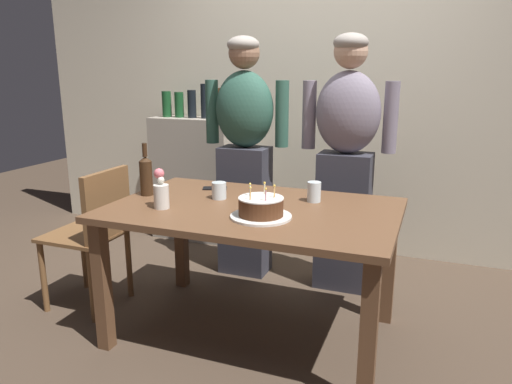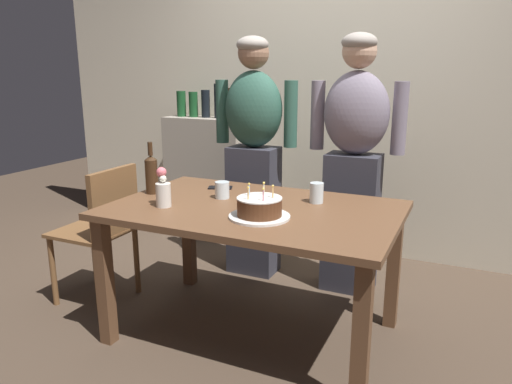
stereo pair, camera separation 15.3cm
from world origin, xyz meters
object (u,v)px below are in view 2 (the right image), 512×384
at_px(person_woman_cardigan, 354,161).
at_px(water_glass_far, 317,193).
at_px(flower_vase, 163,191).
at_px(person_man_bearded, 254,154).
at_px(wine_bottle, 151,173).
at_px(cell_phone, 220,188).
at_px(birthday_cake, 259,208).
at_px(dining_chair, 104,224).
at_px(water_glass_near, 222,190).

bearing_deg(person_woman_cardigan, water_glass_far, 84.03).
distance_m(flower_vase, person_man_bearded, 0.99).
bearing_deg(wine_bottle, cell_phone, 42.11).
relative_size(water_glass_far, person_man_bearded, 0.07).
bearing_deg(person_woman_cardigan, birthday_cake, 76.60).
bearing_deg(dining_chair, person_man_bearded, 142.68).
xyz_separation_m(cell_phone, dining_chair, (-0.65, -0.32, -0.23)).
xyz_separation_m(birthday_cake, cell_phone, (-0.46, 0.45, -0.04)).
bearing_deg(cell_phone, dining_chair, -174.87).
bearing_deg(cell_phone, water_glass_far, -27.53).
xyz_separation_m(water_glass_far, person_man_bearded, (-0.65, 0.58, 0.08)).
bearing_deg(water_glass_far, water_glass_near, -165.94).
distance_m(water_glass_near, flower_vase, 0.35).
xyz_separation_m(wine_bottle, dining_chair, (-0.35, -0.05, -0.34)).
bearing_deg(water_glass_far, birthday_cake, -113.92).
height_order(birthday_cake, person_man_bearded, person_man_bearded).
xyz_separation_m(cell_phone, person_woman_cardigan, (0.69, 0.51, 0.13)).
bearing_deg(flower_vase, person_woman_cardigan, 52.02).
bearing_deg(wine_bottle, water_glass_far, 12.25).
relative_size(birthday_cake, cell_phone, 2.10).
height_order(water_glass_far, person_man_bearded, person_man_bearded).
xyz_separation_m(water_glass_far, dining_chair, (-1.28, -0.25, -0.28)).
relative_size(cell_phone, dining_chair, 0.17).
bearing_deg(water_glass_near, birthday_cake, -36.21).
relative_size(person_woman_cardigan, dining_chair, 1.90).
distance_m(water_glass_near, person_man_bearded, 0.73).
height_order(wine_bottle, dining_chair, wine_bottle).
height_order(birthday_cake, wine_bottle, wine_bottle).
bearing_deg(person_man_bearded, water_glass_near, 100.77).
relative_size(birthday_cake, flower_vase, 1.46).
bearing_deg(water_glass_far, cell_phone, 173.70).
bearing_deg(person_man_bearded, water_glass_far, 137.98).
height_order(birthday_cake, cell_phone, birthday_cake).
bearing_deg(water_glass_near, water_glass_far, 14.06).
distance_m(cell_phone, person_man_bearded, 0.53).
xyz_separation_m(wine_bottle, flower_vase, (0.22, -0.20, -0.03)).
xyz_separation_m(water_glass_near, wine_bottle, (-0.42, -0.07, 0.07)).
bearing_deg(water_glass_far, person_man_bearded, 137.98).
distance_m(birthday_cake, person_woman_cardigan, 0.99).
xyz_separation_m(water_glass_near, water_glass_far, (0.51, 0.13, 0.01)).
height_order(cell_phone, flower_vase, flower_vase).
bearing_deg(dining_chair, wine_bottle, 98.01).
xyz_separation_m(wine_bottle, person_man_bearded, (0.29, 0.79, 0.01)).
xyz_separation_m(flower_vase, person_man_bearded, (0.06, 0.99, 0.05)).
relative_size(water_glass_far, person_woman_cardigan, 0.07).
bearing_deg(wine_bottle, birthday_cake, -12.95).
relative_size(flower_vase, dining_chair, 0.24).
distance_m(flower_vase, dining_chair, 0.67).
bearing_deg(water_glass_far, flower_vase, -150.24).
bearing_deg(birthday_cake, water_glass_far, 66.08).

